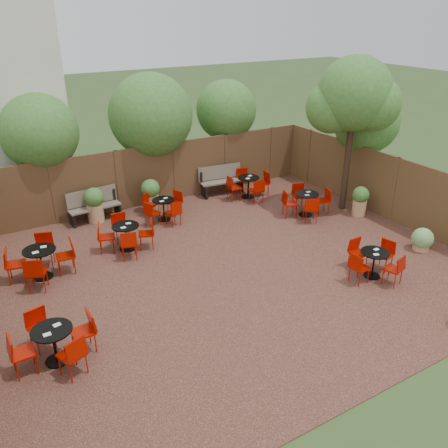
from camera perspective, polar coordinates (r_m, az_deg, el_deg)
ground at (r=12.02m, az=0.14°, el=-5.46°), size 80.00×80.00×0.00m
courtyard_paving at (r=12.02m, az=0.14°, el=-5.42°), size 12.00×10.00×0.02m
fence_back at (r=15.73m, az=-9.27°, el=5.75°), size 12.00×0.08×2.00m
fence_right at (r=15.27m, az=19.92°, el=3.95°), size 0.08×10.00×2.00m
overhang_foliage at (r=12.82m, az=-13.78°, el=8.98°), size 15.63×10.71×2.74m
courtyard_tree at (r=15.01m, az=15.49°, el=14.37°), size 2.49×2.39×4.81m
park_bench_left at (r=15.02m, az=-15.50°, el=2.24°), size 1.61×0.63×0.97m
park_bench_right at (r=16.64m, az=-0.33°, el=5.42°), size 1.64×0.70×0.99m
bistro_tables at (r=12.81m, az=-3.93°, el=-1.26°), size 9.94×7.44×0.88m
planters at (r=14.50m, az=-11.80°, el=2.17°), size 11.19×4.53×1.13m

